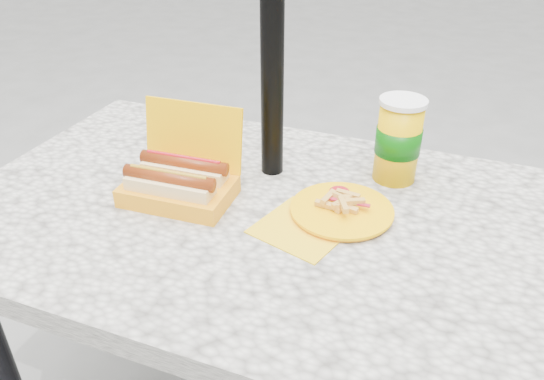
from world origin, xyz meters
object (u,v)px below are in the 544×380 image
(hotdog_box, at_px, (179,181))
(fries_plate, at_px, (338,210))
(umbrella_pole, at_px, (272,17))
(soda_cup, at_px, (398,140))

(hotdog_box, height_order, fries_plate, hotdog_box)
(hotdog_box, xyz_separation_m, fries_plate, (0.33, 0.06, -0.03))
(umbrella_pole, xyz_separation_m, hotdog_box, (-0.14, -0.18, -0.31))
(umbrella_pole, xyz_separation_m, fries_plate, (0.19, -0.12, -0.34))
(umbrella_pole, height_order, hotdog_box, umbrella_pole)
(soda_cup, bearing_deg, fries_plate, -111.98)
(hotdog_box, distance_m, fries_plate, 0.34)
(hotdog_box, relative_size, soda_cup, 1.22)
(umbrella_pole, distance_m, soda_cup, 0.38)
(hotdog_box, distance_m, soda_cup, 0.48)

